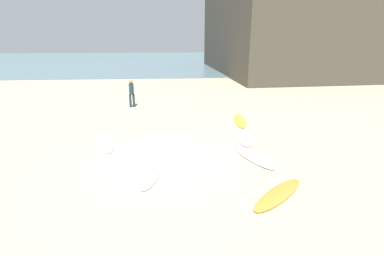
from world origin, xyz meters
TOP-DOWN VIEW (x-y plane):
  - ground_plane at (0.00, 0.00)m, footprint 120.00×120.00m
  - ocean_water at (0.00, 39.23)m, footprint 120.00×40.00m
  - coastal_headland at (19.36, 24.20)m, footprint 28.27×21.41m
  - surfboard_0 at (3.39, 1.94)m, footprint 0.95×2.23m
  - surfboard_1 at (-0.37, -1.06)m, footprint 0.87×2.27m
  - surfboard_2 at (-2.29, 1.65)m, footprint 1.14×2.18m
  - surfboard_3 at (3.19, -2.61)m, footprint 2.09×1.97m
  - surfboard_4 at (3.77, 4.44)m, footprint 0.86×2.48m
  - surfboard_5 at (3.21, -0.16)m, footprint 1.28×2.17m
  - beachgoer_near at (-1.98, 7.86)m, footprint 0.34×0.34m

SIDE VIEW (x-z plane):
  - ground_plane at x=0.00m, z-range 0.00..0.00m
  - surfboard_4 at x=3.77m, z-range 0.00..0.07m
  - surfboard_2 at x=-2.29m, z-range 0.00..0.07m
  - surfboard_1 at x=-0.37m, z-range 0.00..0.08m
  - ocean_water at x=0.00m, z-range 0.00..0.08m
  - surfboard_5 at x=3.21m, z-range 0.00..0.09m
  - surfboard_3 at x=3.19m, z-range 0.00..0.09m
  - surfboard_0 at x=3.39m, z-range 0.00..0.09m
  - beachgoer_near at x=-1.98m, z-range 0.09..1.71m
  - coastal_headland at x=19.36m, z-range 0.00..9.38m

